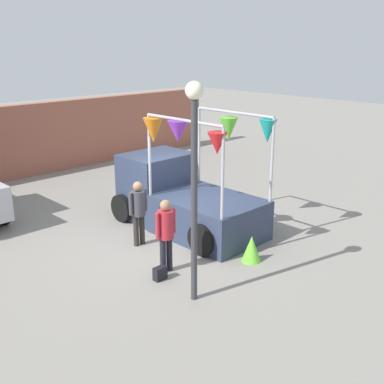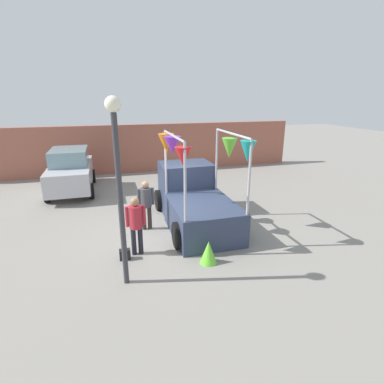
{
  "view_description": "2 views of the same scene",
  "coord_description": "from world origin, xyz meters",
  "px_view_note": "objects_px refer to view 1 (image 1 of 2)",
  "views": [
    {
      "loc": [
        -7.27,
        -8.21,
        4.73
      ],
      "look_at": [
        0.73,
        -0.03,
        1.13
      ],
      "focal_mm": 45.0,
      "sensor_mm": 36.0,
      "label": 1
    },
    {
      "loc": [
        -1.69,
        -8.47,
        4.1
      ],
      "look_at": [
        0.52,
        -0.77,
        1.5
      ],
      "focal_mm": 28.0,
      "sensor_mm": 36.0,
      "label": 2
    }
  ],
  "objects_px": {
    "person_vendor": "(138,207)",
    "street_lamp": "(194,164)",
    "handbag": "(160,273)",
    "vendor_truck": "(181,194)",
    "folded_kite_bundle_lime": "(251,249)",
    "person_customer": "(166,229)"
  },
  "relations": [
    {
      "from": "handbag",
      "to": "street_lamp",
      "type": "height_order",
      "value": "street_lamp"
    },
    {
      "from": "person_customer",
      "to": "handbag",
      "type": "height_order",
      "value": "person_customer"
    },
    {
      "from": "handbag",
      "to": "folded_kite_bundle_lime",
      "type": "distance_m",
      "value": 2.18
    },
    {
      "from": "vendor_truck",
      "to": "person_vendor",
      "type": "height_order",
      "value": "vendor_truck"
    },
    {
      "from": "folded_kite_bundle_lime",
      "to": "person_customer",
      "type": "bearing_deg",
      "value": 150.4
    },
    {
      "from": "vendor_truck",
      "to": "person_vendor",
      "type": "bearing_deg",
      "value": -171.27
    },
    {
      "from": "person_vendor",
      "to": "street_lamp",
      "type": "relative_size",
      "value": 0.39
    },
    {
      "from": "person_customer",
      "to": "handbag",
      "type": "distance_m",
      "value": 0.92
    },
    {
      "from": "person_vendor",
      "to": "folded_kite_bundle_lime",
      "type": "bearing_deg",
      "value": -63.76
    },
    {
      "from": "vendor_truck",
      "to": "person_vendor",
      "type": "distance_m",
      "value": 1.63
    },
    {
      "from": "vendor_truck",
      "to": "handbag",
      "type": "relative_size",
      "value": 14.54
    },
    {
      "from": "vendor_truck",
      "to": "folded_kite_bundle_lime",
      "type": "xyz_separation_m",
      "value": [
        -0.39,
        -2.73,
        -0.56
      ]
    },
    {
      "from": "handbag",
      "to": "street_lamp",
      "type": "relative_size",
      "value": 0.07
    },
    {
      "from": "street_lamp",
      "to": "handbag",
      "type": "bearing_deg",
      "value": 87.78
    },
    {
      "from": "handbag",
      "to": "folded_kite_bundle_lime",
      "type": "height_order",
      "value": "folded_kite_bundle_lime"
    },
    {
      "from": "person_vendor",
      "to": "folded_kite_bundle_lime",
      "type": "relative_size",
      "value": 2.65
    },
    {
      "from": "person_vendor",
      "to": "handbag",
      "type": "height_order",
      "value": "person_vendor"
    },
    {
      "from": "person_vendor",
      "to": "street_lamp",
      "type": "distance_m",
      "value": 3.36
    },
    {
      "from": "vendor_truck",
      "to": "handbag",
      "type": "height_order",
      "value": "vendor_truck"
    },
    {
      "from": "handbag",
      "to": "person_vendor",
      "type": "bearing_deg",
      "value": 64.54
    },
    {
      "from": "street_lamp",
      "to": "folded_kite_bundle_lime",
      "type": "bearing_deg",
      "value": 7.72
    },
    {
      "from": "folded_kite_bundle_lime",
      "to": "vendor_truck",
      "type": "bearing_deg",
      "value": 81.96
    }
  ]
}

